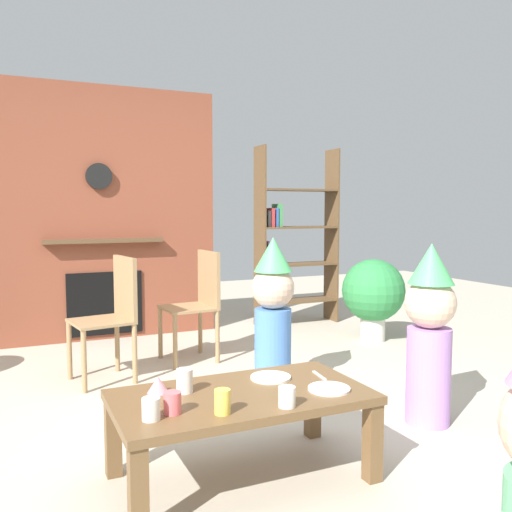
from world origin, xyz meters
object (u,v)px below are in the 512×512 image
object	(u,v)px
coffee_table	(242,405)
paper_plate_front	(329,389)
paper_cup_far_left	(287,397)
dining_chair_left	(113,310)
paper_cup_center	(185,381)
potted_plant_tall	(373,292)
child_in_pink	(430,329)
paper_cup_near_right	(173,403)
child_by_the_chairs	(273,310)
paper_plate_rear	(271,377)
paper_cup_near_left	(222,402)
paper_cup_far_right	(151,409)
birthday_cake_slice	(158,385)
dining_chair_middle	(199,298)
bookshelf	(291,243)

from	to	relation	value
coffee_table	paper_plate_front	bearing A→B (deg)	-18.79
paper_cup_far_left	dining_chair_left	distance (m)	2.02
paper_cup_center	potted_plant_tall	world-z (taller)	potted_plant_tall
child_in_pink	paper_cup_far_left	bearing A→B (deg)	12.22
paper_cup_far_left	paper_plate_front	world-z (taller)	paper_cup_far_left
child_in_pink	potted_plant_tall	world-z (taller)	child_in_pink
coffee_table	paper_cup_near_right	world-z (taller)	paper_cup_near_right
paper_cup_center	potted_plant_tall	size ratio (longest dim) A/B	0.14
child_by_the_chairs	dining_chair_left	world-z (taller)	child_by_the_chairs
coffee_table	paper_cup_center	bearing A→B (deg)	154.22
paper_plate_rear	child_by_the_chairs	xyz separation A→B (m)	(0.47, 0.92, 0.15)
paper_cup_near_left	paper_cup_far_right	bearing A→B (deg)	168.43
paper_plate_front	birthday_cake_slice	bearing A→B (deg)	158.24
paper_plate_front	dining_chair_middle	bearing A→B (deg)	88.08
dining_chair_left	paper_plate_rear	bearing A→B (deg)	97.39
coffee_table	paper_plate_rear	world-z (taller)	paper_plate_rear
paper_cup_near_left	paper_cup_center	distance (m)	0.32
paper_cup_center	child_in_pink	bearing A→B (deg)	1.47
potted_plant_tall	paper_cup_near_right	bearing A→B (deg)	-141.01
paper_cup_far_left	paper_cup_far_right	bearing A→B (deg)	170.27
paper_cup_center	potted_plant_tall	distance (m)	3.00
paper_cup_center	child_by_the_chairs	bearing A→B (deg)	45.90
coffee_table	dining_chair_left	distance (m)	1.77
paper_cup_near_left	paper_cup_center	bearing A→B (deg)	101.45
paper_cup_near_right	child_by_the_chairs	distance (m)	1.57
bookshelf	dining_chair_middle	size ratio (longest dim) A/B	2.11
paper_cup_far_left	child_in_pink	bearing A→B (deg)	19.19
bookshelf	paper_cup_far_left	size ratio (longest dim) A/B	21.83
dining_chair_middle	birthday_cake_slice	bearing A→B (deg)	62.29
paper_cup_center	dining_chair_middle	bearing A→B (deg)	69.77
child_by_the_chairs	dining_chair_left	xyz separation A→B (m)	(-0.96, 0.68, -0.05)
paper_plate_front	dining_chair_left	distance (m)	1.99
child_by_the_chairs	dining_chair_middle	distance (m)	0.96
paper_plate_rear	coffee_table	bearing A→B (deg)	-147.77
paper_plate_rear	paper_cup_near_right	bearing A→B (deg)	-156.27
paper_cup_far_right	birthday_cake_slice	distance (m)	0.33
bookshelf	paper_cup_far_right	world-z (taller)	bookshelf
paper_cup_far_right	potted_plant_tall	world-z (taller)	potted_plant_tall
birthday_cake_slice	dining_chair_left	distance (m)	1.58
paper_cup_near_left	paper_plate_rear	size ratio (longest dim) A/B	0.51
potted_plant_tall	paper_cup_far_right	bearing A→B (deg)	-141.64
coffee_table	child_in_pink	bearing A→B (deg)	6.97
child_in_pink	potted_plant_tall	bearing A→B (deg)	-124.48
bookshelf	potted_plant_tall	world-z (taller)	bookshelf
paper_cup_far_right	child_by_the_chairs	bearing A→B (deg)	46.74
coffee_table	potted_plant_tall	size ratio (longest dim) A/B	1.49
paper_cup_far_right	dining_chair_left	bearing A→B (deg)	84.64
bookshelf	paper_cup_near_left	distance (m)	3.72
paper_cup_near_right	dining_chair_left	bearing A→B (deg)	87.50
paper_cup_near_right	paper_plate_rear	size ratio (longest dim) A/B	0.45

